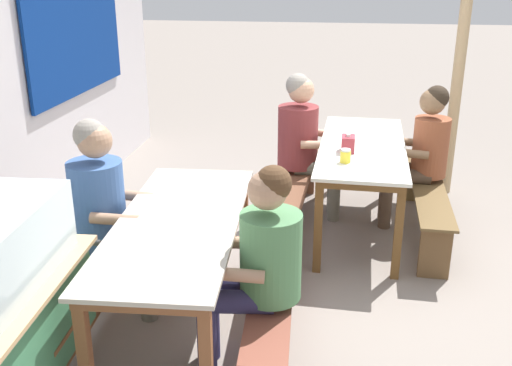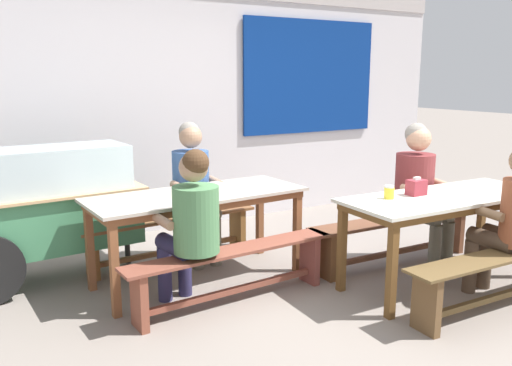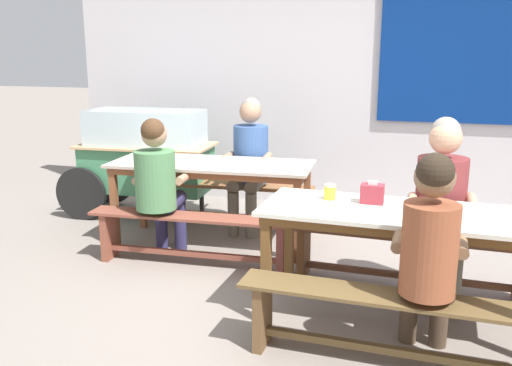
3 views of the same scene
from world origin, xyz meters
The scene contains 14 objects.
ground_plane centered at (0.00, 0.00, 0.00)m, with size 40.00×40.00×0.00m, color gray.
backdrop_wall centered at (0.05, 2.62, 1.48)m, with size 6.63×0.23×2.83m.
dining_table_far centered at (-1.01, 0.93, 0.70)m, with size 1.88×0.83×0.78m.
dining_table_near centered at (0.74, -0.18, 0.70)m, with size 1.86×0.76×0.78m.
bench_far_back centered at (-1.04, 1.51, 0.30)m, with size 1.75×0.37×0.44m.
bench_far_front centered at (-0.98, 0.36, 0.29)m, with size 1.78×0.35×0.44m.
bench_near_back centered at (0.76, 0.39, 0.30)m, with size 1.83×0.33×0.44m.
bench_near_front centered at (0.73, -0.76, 0.29)m, with size 1.80×0.32×0.44m.
food_cart centered at (-2.06, 1.63, 0.68)m, with size 1.82×0.82×1.16m.
person_right_near_table centered at (0.98, 0.33, 0.76)m, with size 0.49×0.58×1.32m.
person_center_facing centered at (-0.81, 1.47, 0.76)m, with size 0.47×0.55×1.33m.
person_left_back_turned centered at (-1.29, 0.41, 0.71)m, with size 0.48×0.58×1.24m.
tissue_box centered at (0.52, -0.06, 0.85)m, with size 0.15×0.10×0.15m.
condiment_jar centered at (0.23, -0.04, 0.83)m, with size 0.08×0.08×0.11m.
Camera 2 is at (-2.77, -3.06, 1.75)m, focal length 37.00 mm.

